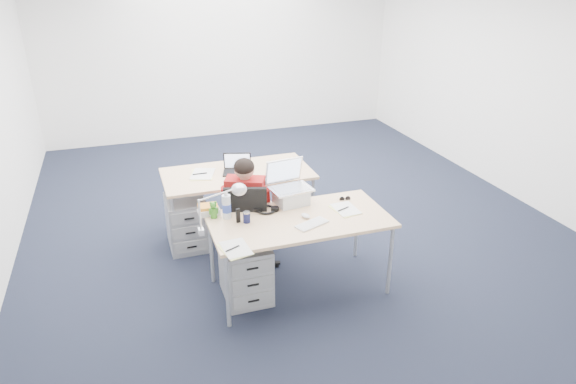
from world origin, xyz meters
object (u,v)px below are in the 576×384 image
(office_chair, at_px, (248,245))
(book_stack, at_px, (208,209))
(headphones, at_px, (266,209))
(desk_lamp, at_px, (215,209))
(can_koozie, at_px, (247,217))
(desk_near, at_px, (299,223))
(far_cup, at_px, (247,163))
(water_bottle, at_px, (226,205))
(silver_laptop, at_px, (291,184))
(wireless_keyboard, at_px, (312,224))
(computer_mouse, at_px, (305,216))
(bear_figurine, at_px, (213,210))
(drawer_pedestal_near, at_px, (246,270))
(seated_person, at_px, (248,210))
(desk_far, at_px, (238,176))
(cordless_phone, at_px, (238,216))
(drawer_pedestal_far, at_px, (187,222))
(dark_laptop, at_px, (237,164))
(sunglasses, at_px, (345,199))

(office_chair, distance_m, book_stack, 0.64)
(headphones, height_order, desk_lamp, desk_lamp)
(can_koozie, bearing_deg, desk_near, -9.43)
(desk_near, bearing_deg, far_cup, 95.90)
(water_bottle, bearing_deg, can_koozie, -43.43)
(book_stack, xyz_separation_m, far_cup, (0.61, 0.99, 0.01))
(office_chair, xyz_separation_m, headphones, (0.13, -0.22, 0.48))
(can_koozie, height_order, book_stack, can_koozie)
(office_chair, height_order, silver_laptop, silver_laptop)
(wireless_keyboard, xyz_separation_m, computer_mouse, (-0.01, 0.14, 0.01))
(silver_laptop, bearing_deg, bear_figurine, 177.15)
(far_cup, bearing_deg, drawer_pedestal_near, -105.48)
(seated_person, bearing_deg, desk_far, 110.12)
(cordless_phone, height_order, far_cup, cordless_phone)
(wireless_keyboard, distance_m, cordless_phone, 0.65)
(computer_mouse, bearing_deg, office_chair, 112.86)
(office_chair, bearing_deg, water_bottle, -117.66)
(office_chair, distance_m, can_koozie, 0.64)
(headphones, xyz_separation_m, can_koozie, (-0.22, -0.16, 0.03))
(desk_lamp, relative_size, far_cup, 3.95)
(drawer_pedestal_far, bearing_deg, can_koozie, -68.83)
(office_chair, relative_size, dark_laptop, 3.22)
(seated_person, height_order, book_stack, seated_person)
(computer_mouse, height_order, headphones, headphones)
(headphones, height_order, book_stack, book_stack)
(desk_far, bearing_deg, desk_lamp, -110.83)
(silver_laptop, height_order, computer_mouse, silver_laptop)
(headphones, distance_m, water_bottle, 0.39)
(office_chair, xyz_separation_m, wireless_keyboard, (0.43, -0.61, 0.47))
(water_bottle, height_order, far_cup, water_bottle)
(headphones, bearing_deg, water_bottle, -159.60)
(wireless_keyboard, bearing_deg, water_bottle, 129.91)
(desk_near, bearing_deg, can_koozie, 170.57)
(cordless_phone, bearing_deg, seated_person, 59.95)
(seated_person, relative_size, sunglasses, 10.35)
(wireless_keyboard, height_order, can_koozie, can_koozie)
(wireless_keyboard, height_order, bear_figurine, bear_figurine)
(desk_near, xyz_separation_m, book_stack, (-0.75, 0.35, 0.09))
(drawer_pedestal_near, distance_m, can_koozie, 0.51)
(silver_laptop, height_order, can_koozie, silver_laptop)
(silver_laptop, xyz_separation_m, bear_figurine, (-0.75, -0.06, -0.12))
(office_chair, bearing_deg, desk_far, 99.53)
(bear_figurine, height_order, cordless_phone, bear_figurine)
(drawer_pedestal_far, distance_m, silver_laptop, 1.37)
(bear_figurine, bearing_deg, seated_person, 23.14)
(desk_near, distance_m, book_stack, 0.83)
(cordless_phone, xyz_separation_m, dark_laptop, (0.26, 1.12, 0.04))
(seated_person, height_order, silver_laptop, seated_person)
(water_bottle, height_order, desk_lamp, desk_lamp)
(water_bottle, bearing_deg, office_chair, 45.65)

